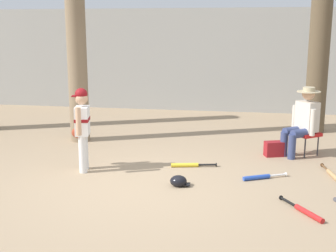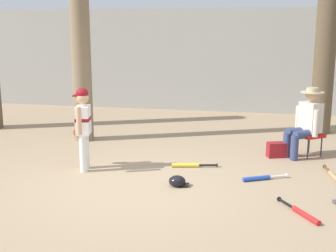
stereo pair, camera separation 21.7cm
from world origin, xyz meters
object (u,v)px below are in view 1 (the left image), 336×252
at_px(tree_near_player, 75,19).
at_px(tree_behind_spectator, 320,32).
at_px(handbag_beside_stool, 275,149).
at_px(batting_helmet_black, 179,181).
at_px(bat_wood_tan, 332,174).
at_px(bat_yellow_trainer, 188,165).
at_px(seated_spectator, 303,120).
at_px(bat_red_barrel, 306,212).
at_px(bat_blue_youth, 260,177).
at_px(young_ballplayer, 82,124).
at_px(folding_stool, 306,135).

bearing_deg(tree_near_player, tree_behind_spectator, 19.09).
relative_size(handbag_beside_stool, batting_helmet_black, 1.20).
bearing_deg(bat_wood_tan, bat_yellow_trainer, 177.89).
bearing_deg(seated_spectator, bat_red_barrel, -94.89).
bearing_deg(bat_yellow_trainer, batting_helmet_black, -91.40).
bearing_deg(bat_blue_youth, tree_near_player, 152.72).
xyz_separation_m(handbag_beside_stool, bat_blue_youth, (-0.28, -1.30, -0.10)).
bearing_deg(batting_helmet_black, seated_spectator, 45.64).
distance_m(young_ballplayer, batting_helmet_black, 1.77).
bearing_deg(tree_behind_spectator, bat_wood_tan, -92.67).
distance_m(folding_stool, seated_spectator, 0.29).
bearing_deg(tree_behind_spectator, tree_near_player, -160.91).
bearing_deg(young_ballplayer, bat_wood_tan, 5.69).
bearing_deg(tree_behind_spectator, bat_yellow_trainer, -127.93).
xyz_separation_m(folding_stool, bat_yellow_trainer, (-1.93, -1.08, -0.33)).
bearing_deg(bat_red_barrel, handbag_beside_stool, 95.26).
distance_m(handbag_beside_stool, bat_blue_youth, 1.33).
xyz_separation_m(handbag_beside_stool, batting_helmet_black, (-1.42, -1.79, -0.06)).
height_order(handbag_beside_stool, bat_wood_tan, handbag_beside_stool).
distance_m(young_ballplayer, bat_wood_tan, 3.88).
xyz_separation_m(tree_behind_spectator, seated_spectator, (-0.48, -1.99, -1.48)).
height_order(folding_stool, bat_blue_youth, folding_stool).
distance_m(young_ballplayer, seated_spectator, 3.76).
bearing_deg(folding_stool, seated_spectator, -142.91).
bearing_deg(seated_spectator, handbag_beside_stool, -164.26).
distance_m(bat_yellow_trainer, bat_red_barrel, 2.30).
height_order(bat_wood_tan, bat_blue_youth, same).
relative_size(bat_red_barrel, batting_helmet_black, 2.50).
height_order(seated_spectator, bat_blue_youth, seated_spectator).
bearing_deg(folding_stool, handbag_beside_stool, -160.63).
height_order(seated_spectator, bat_wood_tan, seated_spectator).
xyz_separation_m(young_ballplayer, seated_spectator, (3.46, 1.48, -0.10)).
xyz_separation_m(folding_stool, bat_wood_tan, (0.26, -1.16, -0.33)).
relative_size(tree_behind_spectator, bat_wood_tan, 6.34).
xyz_separation_m(young_ballplayer, batting_helmet_black, (1.58, -0.45, -0.67)).
bearing_deg(bat_red_barrel, bat_blue_youth, 112.82).
height_order(tree_near_player, bat_wood_tan, tree_near_player).
height_order(tree_behind_spectator, young_ballplayer, tree_behind_spectator).
bearing_deg(bat_yellow_trainer, folding_stool, 29.06).
relative_size(tree_near_player, folding_stool, 9.43).
relative_size(folding_stool, batting_helmet_black, 1.97).
height_order(folding_stool, batting_helmet_black, folding_stool).
bearing_deg(folding_stool, young_ballplayer, -156.53).
relative_size(tree_near_player, tree_behind_spectator, 1.10).
height_order(tree_near_player, batting_helmet_black, tree_near_player).
relative_size(young_ballplayer, bat_blue_youth, 1.97).
distance_m(young_ballplayer, handbag_beside_stool, 3.34).
height_order(bat_blue_youth, bat_yellow_trainer, same).
bearing_deg(bat_wood_tan, tree_near_player, 162.19).
distance_m(young_ballplayer, folding_stool, 3.87).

